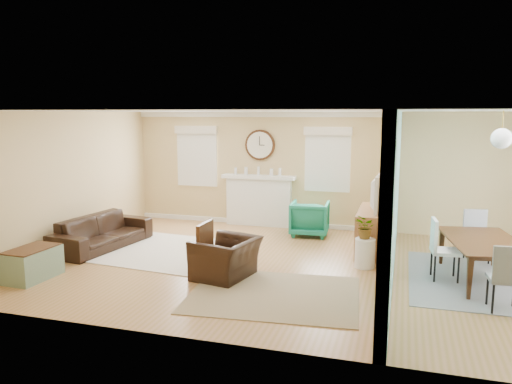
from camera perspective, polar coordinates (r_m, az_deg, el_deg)
floor at (r=8.52m, az=4.63°, el=-8.54°), size 9.00×9.00×0.00m
wall_back at (r=11.15m, az=7.93°, el=2.40°), size 9.00×0.02×2.60m
wall_front at (r=5.38m, az=-1.88°, el=-4.58°), size 9.00×0.02×2.60m
wall_left at (r=10.14m, az=-20.99°, el=1.24°), size 0.02×6.00×2.60m
ceiling at (r=8.13m, az=4.87°, el=9.22°), size 9.00×6.00×0.02m
partition at (r=8.33m, az=15.39°, el=0.34°), size 0.17×6.00×2.60m
fireplace at (r=11.46m, az=0.33°, el=-0.90°), size 1.70×0.30×1.17m
wall_clock at (r=11.39m, az=0.46°, el=5.40°), size 0.70×0.07×0.70m
window_left at (r=11.92m, az=-6.76°, el=4.57°), size 1.05×0.13×1.42m
window_right at (r=11.06m, az=8.19°, el=4.20°), size 1.05×0.13×1.42m
pendant at (r=8.08m, az=26.25°, el=5.51°), size 0.30×0.30×0.55m
rug_cream at (r=9.54m, az=-9.86°, el=-6.69°), size 2.89×2.57×0.01m
rug_jute at (r=7.27m, az=2.07°, el=-11.60°), size 2.53×2.14×0.01m
rug_grey at (r=8.56m, az=24.61°, el=-9.23°), size 2.23×2.78×0.01m
sofa at (r=10.05m, az=-17.15°, el=-4.38°), size 1.08×2.20×0.62m
eames_chair at (r=7.90m, az=-3.43°, el=-7.55°), size 1.03×1.12×0.63m
green_chair at (r=10.62m, az=6.15°, el=-3.03°), size 0.83×0.85×0.73m
trunk at (r=8.59m, az=-24.23°, el=-7.47°), size 0.55×0.87×0.49m
credenza at (r=9.57m, az=13.15°, el=-4.32°), size 0.53×1.56×0.80m
tv at (r=9.43m, az=13.20°, el=0.04°), size 0.21×1.17×0.67m
garden_stool at (r=8.60m, az=12.34°, el=-6.84°), size 0.34×0.34×0.49m
potted_plant at (r=8.49m, az=12.44°, el=-3.94°), size 0.46×0.47×0.40m
dining_table at (r=8.47m, az=24.75°, el=-7.16°), size 1.31×2.00×0.65m
dining_chair_n at (r=9.48m, az=24.00°, el=-4.21°), size 0.46×0.46×0.90m
dining_chair_s at (r=7.30m, az=26.62°, el=-8.12°), size 0.43×0.43×0.91m
dining_chair_w at (r=8.26m, az=20.88°, el=-5.64°), size 0.46×0.46×0.96m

